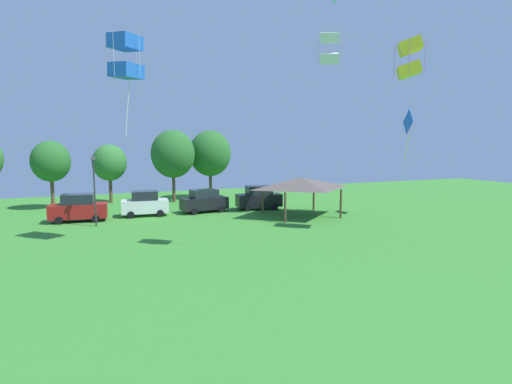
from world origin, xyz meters
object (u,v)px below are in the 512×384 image
parked_car_leftmost (78,208)px  parked_car_rightmost_in_row (259,198)px  treeline_tree_4 (173,154)px  parked_car_third_from_left (204,201)px  parked_car_second_from_left (145,204)px  treeline_tree_5 (210,153)px  kite_flying_2 (408,123)px  kite_flying_4 (329,48)px  light_post_0 (94,187)px  park_pavilion (301,183)px  kite_flying_1 (126,57)px  kite_flying_5 (409,58)px  treeline_tree_3 (109,163)px  treeline_tree_2 (51,162)px

parked_car_leftmost → parked_car_rightmost_in_row: parked_car_rightmost_in_row is taller
parked_car_rightmost_in_row → treeline_tree_4: treeline_tree_4 is taller
treeline_tree_4 → parked_car_third_from_left: bearing=-80.7°
parked_car_second_from_left → treeline_tree_5: (9.12, 9.57, 4.37)m
parked_car_third_from_left → treeline_tree_5: bearing=63.3°
parked_car_second_from_left → parked_car_rightmost_in_row: bearing=1.5°
kite_flying_2 → kite_flying_4: size_ratio=1.54×
parked_car_rightmost_in_row → light_post_0: size_ratio=0.84×
park_pavilion → kite_flying_1: bearing=-161.9°
parked_car_third_from_left → treeline_tree_4: treeline_tree_4 is taller
kite_flying_4 → parked_car_second_from_left: size_ratio=0.71×
kite_flying_4 → kite_flying_2: bearing=-19.3°
parked_car_second_from_left → treeline_tree_5: treeline_tree_5 is taller
kite_flying_4 → light_post_0: 23.07m
park_pavilion → parked_car_second_from_left: bearing=157.1°
parked_car_rightmost_in_row → treeline_tree_5: size_ratio=0.57×
kite_flying_5 → parked_car_leftmost: bearing=147.1°
treeline_tree_5 → parked_car_leftmost: bearing=-145.4°
park_pavilion → treeline_tree_3: treeline_tree_3 is taller
parked_car_second_from_left → treeline_tree_2: treeline_tree_2 is taller
kite_flying_2 → parked_car_rightmost_in_row: 15.78m
kite_flying_1 → treeline_tree_5: size_ratio=0.76×
park_pavilion → kite_flying_2: bearing=-22.0°
kite_flying_2 → kite_flying_4: bearing=160.7°
kite_flying_2 → treeline_tree_4: kite_flying_2 is taller
parked_car_second_from_left → park_pavilion: bearing=-18.3°
kite_flying_2 → parked_car_third_from_left: kite_flying_2 is taller
parked_car_rightmost_in_row → treeline_tree_2: (-19.39, 8.69, 3.67)m
parked_car_leftmost → parked_car_second_from_left: size_ratio=1.11×
light_post_0 → treeline_tree_3: 13.84m
kite_flying_1 → parked_car_third_from_left: kite_flying_1 is taller
parked_car_third_from_left → treeline_tree_5: 11.23m
treeline_tree_4 → kite_flying_5: bearing=-61.7°
parked_car_second_from_left → treeline_tree_2: 12.08m
parked_car_leftmost → treeline_tree_2: bearing=112.2°
treeline_tree_2 → treeline_tree_4: treeline_tree_4 is taller
parked_car_rightmost_in_row → treeline_tree_3: 17.80m
kite_flying_4 → treeline_tree_3: size_ratio=0.46×
treeline_tree_2 → treeline_tree_5: 17.37m
kite_flying_5 → parked_car_second_from_left: kite_flying_5 is taller
park_pavilion → light_post_0: bearing=172.6°
kite_flying_1 → treeline_tree_2: size_ratio=0.90×
kite_flying_4 → parked_car_leftmost: bearing=163.5°
treeline_tree_3 → treeline_tree_4: treeline_tree_4 is taller
parked_car_third_from_left → park_pavilion: 9.63m
parked_car_second_from_left → treeline_tree_4: treeline_tree_4 is taller
parked_car_rightmost_in_row → treeline_tree_2: bearing=162.9°
parked_car_second_from_left → treeline_tree_3: 11.13m
kite_flying_2 → parked_car_second_from_left: kite_flying_2 is taller
kite_flying_4 → treeline_tree_2: kite_flying_4 is taller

